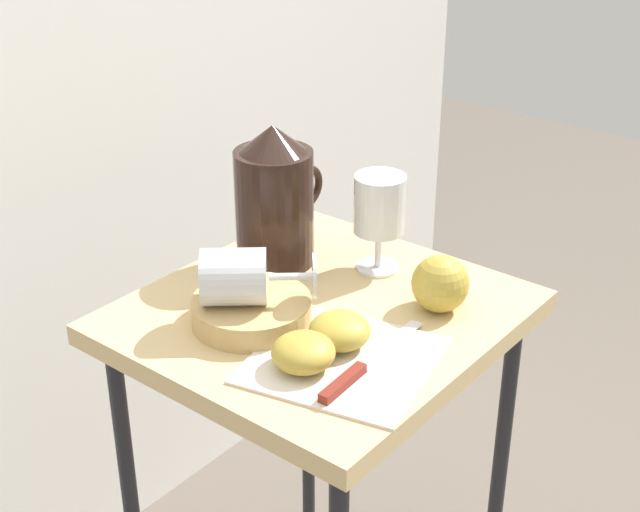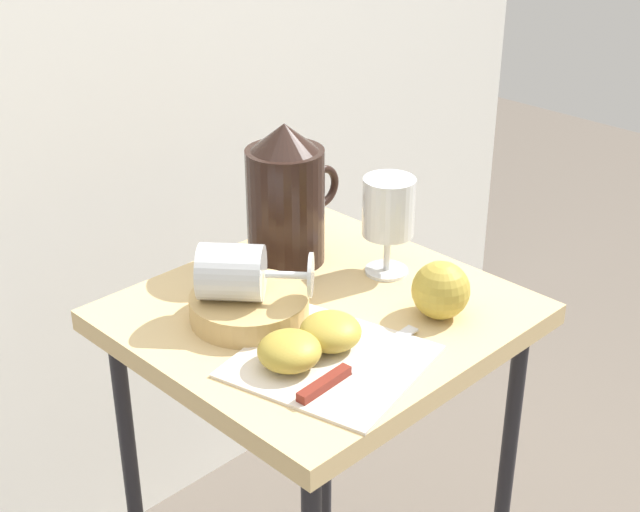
% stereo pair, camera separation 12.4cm
% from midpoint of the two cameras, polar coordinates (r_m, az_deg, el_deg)
% --- Properties ---
extents(table, '(0.50, 0.47, 0.73)m').
position_cam_midpoint_polar(table, '(1.32, -2.70, -6.42)').
color(table, tan).
rests_on(table, ground_plane).
extents(linen_napkin, '(0.26, 0.26, 0.00)m').
position_cam_midpoint_polar(linen_napkin, '(1.16, -1.67, -6.54)').
color(linen_napkin, silver).
rests_on(linen_napkin, table).
extents(basket_tray, '(0.16, 0.16, 0.03)m').
position_cam_midpoint_polar(basket_tray, '(1.24, -7.10, -3.45)').
color(basket_tray, tan).
rests_on(basket_tray, table).
extents(pitcher, '(0.17, 0.12, 0.22)m').
position_cam_midpoint_polar(pitcher, '(1.36, -5.40, 2.96)').
color(pitcher, black).
rests_on(pitcher, table).
extents(wine_glass_upright, '(0.08, 0.08, 0.15)m').
position_cam_midpoint_polar(wine_glass_upright, '(1.33, 1.04, 2.83)').
color(wine_glass_upright, silver).
rests_on(wine_glass_upright, table).
extents(wine_glass_tipped_near, '(0.15, 0.16, 0.08)m').
position_cam_midpoint_polar(wine_glass_tipped_near, '(1.21, -8.05, -1.35)').
color(wine_glass_tipped_near, silver).
rests_on(wine_glass_tipped_near, basket_tray).
extents(apple_half_left, '(0.08, 0.08, 0.04)m').
position_cam_midpoint_polar(apple_half_left, '(1.13, -4.18, -6.04)').
color(apple_half_left, '#B29938').
rests_on(apple_half_left, linen_napkin).
extents(apple_half_right, '(0.08, 0.08, 0.04)m').
position_cam_midpoint_polar(apple_half_right, '(1.17, -1.80, -4.70)').
color(apple_half_right, '#B29938').
rests_on(apple_half_right, linen_napkin).
extents(apple_whole, '(0.08, 0.08, 0.08)m').
position_cam_midpoint_polar(apple_whole, '(1.25, 4.65, -1.79)').
color(apple_whole, '#B29938').
rests_on(apple_whole, table).
extents(knife, '(0.22, 0.03, 0.01)m').
position_cam_midpoint_polar(knife, '(1.13, -0.75, -7.16)').
color(knife, silver).
rests_on(knife, linen_napkin).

